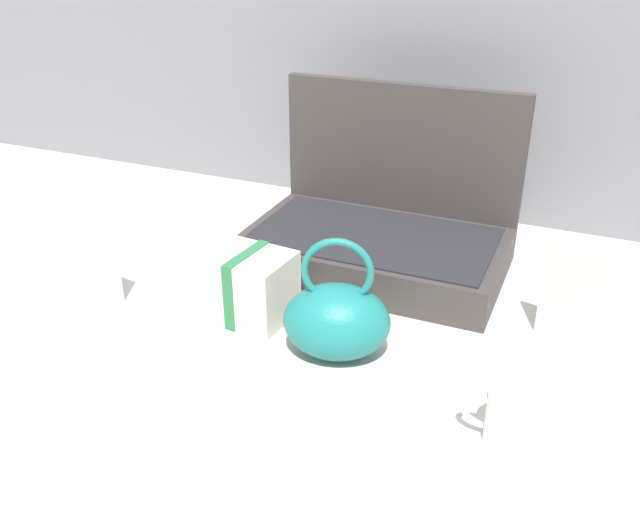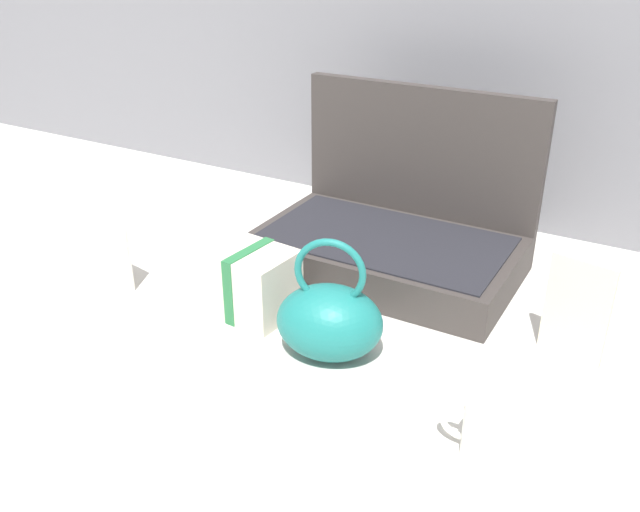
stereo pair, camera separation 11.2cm
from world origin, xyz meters
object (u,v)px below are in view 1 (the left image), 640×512
at_px(teal_pouch_handbag, 337,319).
at_px(coffee_mug, 514,418).
at_px(cream_toiletry_bag, 230,281).
at_px(info_card_left, 102,265).
at_px(poster_card_right, 573,296).
at_px(open_suitcase, 381,229).

bearing_deg(teal_pouch_handbag, coffee_mug, -18.81).
xyz_separation_m(cream_toiletry_bag, info_card_left, (-0.24, -0.05, 0.00)).
bearing_deg(poster_card_right, coffee_mug, -87.26).
bearing_deg(teal_pouch_handbag, open_suitcase, 97.07).
distance_m(open_suitcase, cream_toiletry_bag, 0.34).
relative_size(cream_toiletry_bag, coffee_mug, 2.13).
relative_size(cream_toiletry_bag, poster_card_right, 1.40).
bearing_deg(cream_toiletry_bag, info_card_left, -169.14).
height_order(coffee_mug, poster_card_right, poster_card_right).
bearing_deg(cream_toiletry_bag, poster_card_right, 13.44).
distance_m(teal_pouch_handbag, info_card_left, 0.47).
height_order(info_card_left, poster_card_right, poster_card_right).
bearing_deg(info_card_left, teal_pouch_handbag, 9.30).
bearing_deg(info_card_left, coffee_mug, 2.16).
distance_m(cream_toiletry_bag, coffee_mug, 0.54).
bearing_deg(poster_card_right, cream_toiletry_bag, -155.43).
bearing_deg(open_suitcase, poster_card_right, -22.10).
distance_m(cream_toiletry_bag, poster_card_right, 0.57).
distance_m(open_suitcase, poster_card_right, 0.41).
bearing_deg(coffee_mug, poster_card_right, 81.61).
bearing_deg(coffee_mug, open_suitcase, 127.28).
height_order(teal_pouch_handbag, coffee_mug, teal_pouch_handbag).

